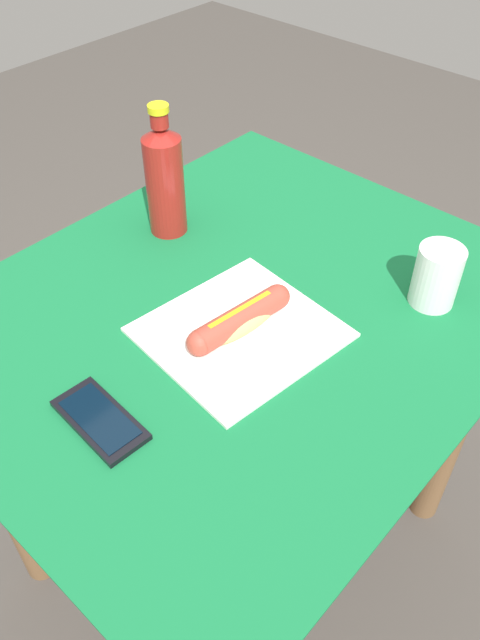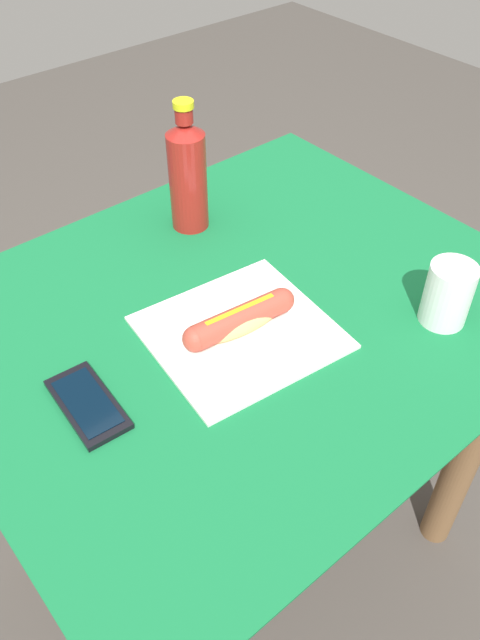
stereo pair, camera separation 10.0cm
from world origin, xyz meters
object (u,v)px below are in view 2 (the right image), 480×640
Objects in this scene: hot_dog at (240,320)px; drinking_cup at (448,294)px; cell_phone at (88,404)px; soda_bottle at (188,174)px.

hot_dog is 0.33m from drinking_cup.
cell_phone is 1.42× the size of drinking_cup.
cell_phone is at bearing 174.39° from hot_dog.
soda_bottle reaches higher than drinking_cup.
cell_phone is 0.49m from soda_bottle.
cell_phone is 0.58m from drinking_cup.
hot_dog is 0.33m from soda_bottle.
soda_bottle is at bearing 107.69° from drinking_cup.
cell_phone is at bearing -144.91° from soda_bottle.
drinking_cup is at bearing -21.38° from cell_phone.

